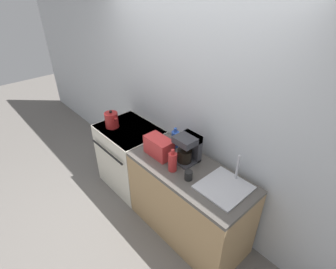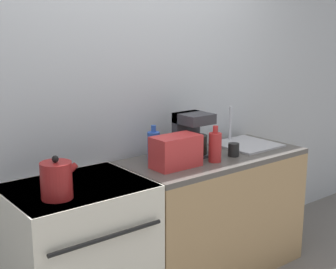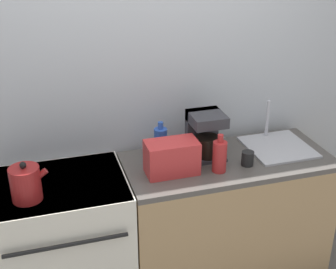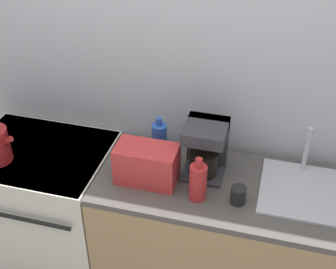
{
  "view_description": "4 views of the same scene",
  "coord_description": "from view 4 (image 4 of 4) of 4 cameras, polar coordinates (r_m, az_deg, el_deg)",
  "views": [
    {
      "loc": [
        1.84,
        -1.21,
        2.57
      ],
      "look_at": [
        0.06,
        0.39,
        1.08
      ],
      "focal_mm": 28.0,
      "sensor_mm": 36.0,
      "label": 1
    },
    {
      "loc": [
        -1.76,
        -2.01,
        1.77
      ],
      "look_at": [
        0.1,
        0.36,
        1.08
      ],
      "focal_mm": 50.0,
      "sensor_mm": 36.0,
      "label": 2
    },
    {
      "loc": [
        -0.67,
        -2.14,
        2.32
      ],
      "look_at": [
        0.08,
        0.33,
        1.1
      ],
      "focal_mm": 50.0,
      "sensor_mm": 36.0,
      "label": 3
    },
    {
      "loc": [
        0.68,
        -1.55,
        2.5
      ],
      "look_at": [
        0.15,
        0.39,
        1.09
      ],
      "focal_mm": 50.0,
      "sensor_mm": 36.0,
      "label": 4
    }
  ],
  "objects": [
    {
      "name": "coffee_maker",
      "position": [
        2.46,
        4.61,
        -1.44
      ],
      "size": [
        0.22,
        0.23,
        0.3
      ],
      "color": "#333338",
      "rests_on": "counter_block"
    },
    {
      "name": "toaster",
      "position": [
        2.42,
        -2.61,
        -3.61
      ],
      "size": [
        0.32,
        0.18,
        0.21
      ],
      "color": "red",
      "rests_on": "counter_block"
    },
    {
      "name": "bottle_red",
      "position": [
        2.31,
        3.67,
        -5.77
      ],
      "size": [
        0.09,
        0.09,
        0.25
      ],
      "color": "#B72828",
      "rests_on": "counter_block"
    },
    {
      "name": "bottle_blue",
      "position": [
        2.6,
        -1.07,
        -0.51
      ],
      "size": [
        0.08,
        0.08,
        0.24
      ],
      "color": "#2D56B7",
      "rests_on": "counter_block"
    },
    {
      "name": "wall_back",
      "position": [
        2.62,
        -1.55,
        7.81
      ],
      "size": [
        8.0,
        0.05,
        2.6
      ],
      "color": "silver",
      "rests_on": "ground_plane"
    },
    {
      "name": "stove",
      "position": [
        3.05,
        -14.36,
        -8.5
      ],
      "size": [
        0.8,
        0.67,
        0.89
      ],
      "color": "silver",
      "rests_on": "ground_plane"
    },
    {
      "name": "counter_block",
      "position": [
        2.78,
        6.31,
        -13.08
      ],
      "size": [
        1.35,
        0.61,
        0.89
      ],
      "color": "tan",
      "rests_on": "ground_plane"
    },
    {
      "name": "sink_tray",
      "position": [
        2.5,
        15.95,
        -6.39
      ],
      "size": [
        0.41,
        0.43,
        0.28
      ],
      "color": "#B7B7BC",
      "rests_on": "counter_block"
    },
    {
      "name": "cup_black",
      "position": [
        2.35,
        8.56,
        -7.3
      ],
      "size": [
        0.08,
        0.08,
        0.09
      ],
      "color": "black",
      "rests_on": "counter_block"
    }
  ]
}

